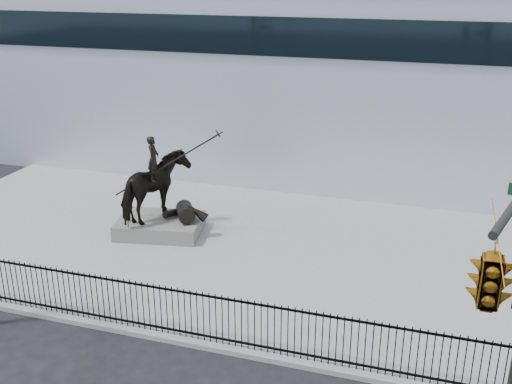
% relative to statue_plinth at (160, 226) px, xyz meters
% --- Properties ---
extents(ground, '(120.00, 120.00, 0.00)m').
position_rel_statue_plinth_xyz_m(ground, '(4.85, -7.30, -0.44)').
color(ground, black).
rests_on(ground, ground).
extents(plaza, '(30.00, 12.00, 0.15)m').
position_rel_statue_plinth_xyz_m(plaza, '(4.85, -0.30, -0.37)').
color(plaza, gray).
rests_on(plaza, ground).
extents(building, '(44.00, 14.00, 9.00)m').
position_rel_statue_plinth_xyz_m(building, '(4.85, 12.70, 4.06)').
color(building, silver).
rests_on(building, ground).
extents(picket_fence, '(22.10, 0.10, 1.50)m').
position_rel_statue_plinth_xyz_m(picket_fence, '(4.85, -6.05, 0.46)').
color(picket_fence, black).
rests_on(picket_fence, plaza).
extents(statue_plinth, '(3.46, 2.67, 0.59)m').
position_rel_statue_plinth_xyz_m(statue_plinth, '(0.00, 0.00, 0.00)').
color(statue_plinth, '#615F59').
rests_on(statue_plinth, plaza).
extents(equestrian_statue, '(3.95, 2.81, 3.39)m').
position_rel_statue_plinth_xyz_m(equestrian_statue, '(0.06, 0.01, 1.52)').
color(equestrian_statue, black).
rests_on(equestrian_statue, statue_plinth).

